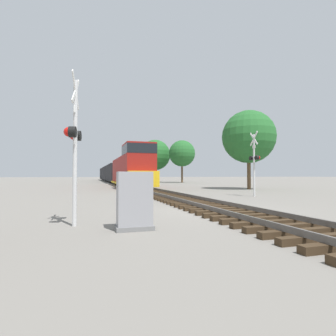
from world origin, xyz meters
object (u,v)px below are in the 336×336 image
crossing_signal_far (254,160)px  tree_far_right (249,137)px  tree_mid_background (182,153)px  freight_train (114,173)px  crossing_signal_near (74,139)px  tree_deep_background (155,155)px  relay_cabinet (134,201)px

crossing_signal_far → tree_far_right: tree_far_right is taller
tree_far_right → tree_mid_background: size_ratio=0.98×
crossing_signal_far → tree_mid_background: bearing=-8.1°
freight_train → crossing_signal_near: (-5.36, -45.56, 0.54)m
freight_train → crossing_signal_far: size_ratio=14.33×
tree_mid_background → tree_deep_background: 6.68m
relay_cabinet → tree_mid_background: 44.02m
tree_far_right → tree_deep_background: size_ratio=0.91×
relay_cabinet → tree_mid_background: size_ratio=0.19×
freight_train → crossing_signal_near: bearing=-96.7°
relay_cabinet → tree_far_right: tree_far_right is taller
crossing_signal_near → tree_deep_background: tree_deep_background is taller
relay_cabinet → tree_far_right: bearing=48.1°
crossing_signal_far → freight_train: bearing=12.0°
crossing_signal_near → tree_mid_background: (17.74, 39.69, 3.18)m
crossing_signal_near → tree_far_right: size_ratio=0.54×
crossing_signal_far → tree_far_right: bearing=-28.6°
freight_train → tree_mid_background: (12.38, -5.87, 3.72)m
freight_train → tree_deep_background: tree_deep_background is taller
crossing_signal_near → crossing_signal_far: size_ratio=0.98×
crossing_signal_far → tree_far_right: (4.89, 7.83, 2.86)m
freight_train → crossing_signal_near: 45.88m
tree_deep_background → relay_cabinet: bearing=-104.8°
crossing_signal_far → relay_cabinet: (-9.57, -8.30, -1.72)m
tree_far_right → crossing_signal_far: bearing=-122.0°
tree_deep_background → crossing_signal_near: bearing=-106.9°
crossing_signal_near → freight_train: bearing=-177.9°
crossing_signal_near → crossing_signal_far: (11.13, 7.35, 0.02)m
tree_far_right → relay_cabinet: bearing=-131.9°
freight_train → tree_far_right: tree_far_right is taller
crossing_signal_far → tree_mid_background: 33.17m
tree_mid_background → crossing_signal_far: bearing=-101.6°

